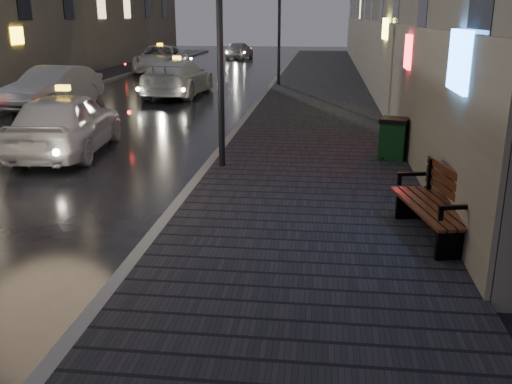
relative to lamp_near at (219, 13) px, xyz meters
The scene contains 14 objects.
ground 7.18m from the lamp_near, 107.14° to the right, with size 120.00×120.00×0.00m, color black.
sidewalk 15.52m from the lamp_near, 82.22° to the left, with size 4.60×58.00×0.15m, color black.
curb 15.39m from the lamp_near, 91.34° to the left, with size 0.20×58.00×0.15m, color slate.
sidewalk_far 18.65m from the lamp_near, 125.12° to the left, with size 2.40×58.00×0.15m, color black.
curb_far 17.95m from the lamp_near, 121.66° to the left, with size 0.20×58.00×0.15m, color slate.
lamp_near is the anchor object (origin of this frame).
lamp_far 16.00m from the lamp_near, 90.00° to the left, with size 0.36×0.36×5.28m.
bench 6.32m from the lamp_near, 43.89° to the right, with size 1.13×2.16×1.05m.
trash_bin 5.01m from the lamp_near, 16.49° to the left, with size 0.79×0.79×0.97m.
taxi_near 5.23m from the lamp_near, 162.73° to the left, with size 1.92×4.76×1.62m, color silver.
car_left_mid 12.03m from the lamp_near, 133.47° to the left, with size 1.66×4.76×1.57m, color gray.
taxi_mid 13.39m from the lamp_near, 108.64° to the left, with size 2.23×5.48×1.59m, color silver.
taxi_far 24.65m from the lamp_near, 109.10° to the left, with size 2.68×5.81×1.62m, color silver.
car_far 35.41m from the lamp_near, 97.76° to the left, with size 1.60×3.98×1.36m, color #9F9FA6.
Camera 1 is at (4.12, -6.48, 3.46)m, focal length 40.00 mm.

